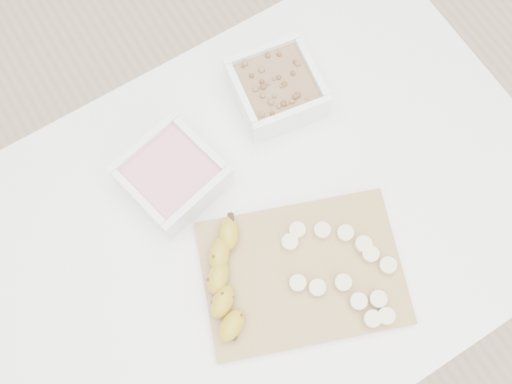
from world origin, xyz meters
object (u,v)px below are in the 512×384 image
table (265,231)px  cutting_board (302,273)px  bowl_yogurt (172,176)px  bowl_granola (276,88)px  banana (226,281)px

table → cutting_board: cutting_board is taller
table → bowl_yogurt: (-0.10, 0.14, 0.13)m
bowl_granola → banana: bearing=-135.5°
cutting_board → banana: size_ratio=1.67×
bowl_yogurt → table: bearing=-53.5°
bowl_yogurt → banana: size_ratio=0.91×
bowl_yogurt → banana: bearing=-93.9°
bowl_granola → banana: bowl_granola is taller
table → banana: (-0.11, -0.06, 0.13)m
bowl_yogurt → cutting_board: bowl_yogurt is taller
bowl_yogurt → bowl_granola: size_ratio=1.06×
bowl_granola → table: bearing=-126.9°
bowl_granola → cutting_board: (-0.14, -0.29, -0.03)m
table → bowl_yogurt: size_ratio=5.75×
cutting_board → banana: (-0.11, 0.05, 0.02)m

